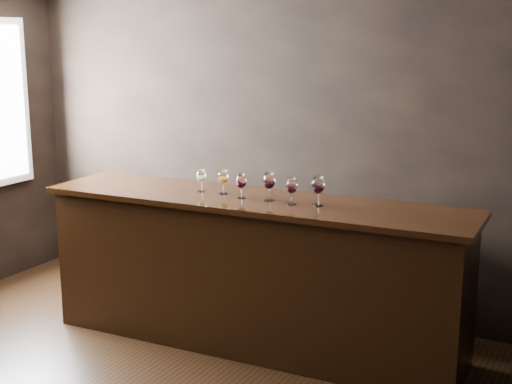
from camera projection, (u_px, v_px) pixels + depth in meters
The scene contains 10 objects.
room_shell at pixel (73, 128), 4.56m from camera, with size 5.02×4.52×2.81m.
bar_counter at pixel (254, 275), 5.52m from camera, with size 3.25×0.70×1.14m, color black.
bar_top at pixel (254, 201), 5.39m from camera, with size 3.36×0.78×0.04m, color black.
back_bar_shelf at pixel (244, 253), 6.41m from camera, with size 2.61×0.40×0.94m, color black.
glass_white at pixel (201, 177), 5.60m from camera, with size 0.07×0.07×0.17m.
glass_amber at pixel (223, 178), 5.52m from camera, with size 0.08×0.08×0.19m.
glass_red_a at pixel (241, 182), 5.37m from camera, with size 0.08×0.08×0.19m.
glass_red_b at pixel (269, 182), 5.29m from camera, with size 0.09×0.09×0.21m.
glass_red_c at pixel (292, 186), 5.17m from camera, with size 0.08×0.08×0.20m.
glass_red_d at pixel (318, 186), 5.13m from camera, with size 0.09×0.09×0.22m.
Camera 1 is at (2.98, -3.30, 2.40)m, focal length 50.00 mm.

